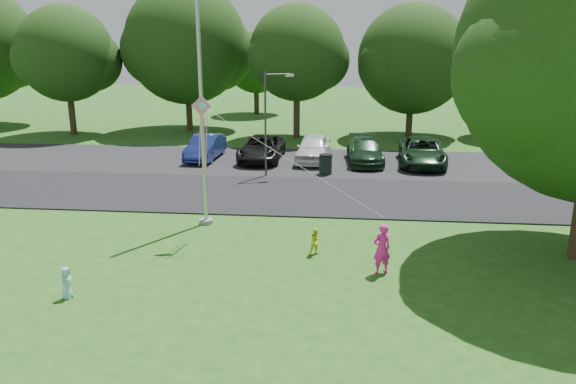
# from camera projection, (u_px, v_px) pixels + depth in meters

# --- Properties ---
(ground) EXTENTS (120.00, 120.00, 0.00)m
(ground) POSITION_uv_depth(u_px,v_px,m) (285.00, 285.00, 15.97)
(ground) COLOR #205215
(ground) RESTS_ON ground
(park_road) EXTENTS (60.00, 6.00, 0.06)m
(park_road) POSITION_uv_depth(u_px,v_px,m) (306.00, 195.00, 24.57)
(park_road) COLOR black
(park_road) RESTS_ON ground
(parking_strip) EXTENTS (42.00, 7.00, 0.06)m
(parking_strip) POSITION_uv_depth(u_px,v_px,m) (314.00, 162.00, 30.79)
(parking_strip) COLOR black
(parking_strip) RESTS_ON ground
(flagpole) EXTENTS (0.50, 0.50, 10.00)m
(flagpole) POSITION_uv_depth(u_px,v_px,m) (202.00, 113.00, 19.93)
(flagpole) COLOR #B7BABF
(flagpole) RESTS_ON ground
(street_lamp) EXTENTS (1.40, 0.57, 5.12)m
(street_lamp) POSITION_uv_depth(u_px,v_px,m) (269.00, 115.00, 27.07)
(street_lamp) COLOR #3F3F44
(street_lamp) RESTS_ON ground
(trash_can) EXTENTS (0.67, 0.67, 1.06)m
(trash_can) POSITION_uv_depth(u_px,v_px,m) (326.00, 165.00, 28.02)
(trash_can) COLOR black
(trash_can) RESTS_ON ground
(tree_row) EXTENTS (64.35, 11.94, 10.88)m
(tree_row) POSITION_uv_depth(u_px,v_px,m) (346.00, 51.00, 37.43)
(tree_row) COLOR #332316
(tree_row) RESTS_ON ground
(horizon_trees) EXTENTS (77.46, 7.20, 7.02)m
(horizon_trees) POSITION_uv_depth(u_px,v_px,m) (375.00, 65.00, 46.82)
(horizon_trees) COLOR #332316
(horizon_trees) RESTS_ON ground
(parked_cars) EXTENTS (14.03, 5.26, 1.45)m
(parked_cars) POSITION_uv_depth(u_px,v_px,m) (325.00, 149.00, 30.63)
(parked_cars) COLOR navy
(parked_cars) RESTS_ON ground
(woman) EXTENTS (0.67, 0.57, 1.55)m
(woman) POSITION_uv_depth(u_px,v_px,m) (382.00, 249.00, 16.52)
(woman) COLOR #FE21A0
(woman) RESTS_ON ground
(child_yellow) EXTENTS (0.54, 0.49, 0.89)m
(child_yellow) POSITION_uv_depth(u_px,v_px,m) (316.00, 242.00, 18.01)
(child_yellow) COLOR yellow
(child_yellow) RESTS_ON ground
(child_blue) EXTENTS (0.31, 0.45, 0.90)m
(child_blue) POSITION_uv_depth(u_px,v_px,m) (67.00, 283.00, 15.04)
(child_blue) COLOR #92CCDF
(child_blue) RESTS_ON ground
(kite) EXTENTS (6.19, 2.64, 3.19)m
(kite) POSITION_uv_depth(u_px,v_px,m) (205.00, 120.00, 18.33)
(kite) COLOR pink
(kite) RESTS_ON ground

